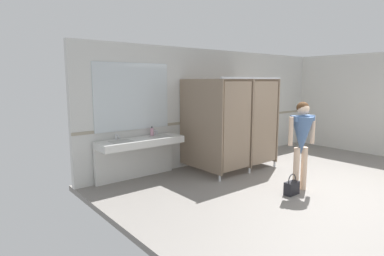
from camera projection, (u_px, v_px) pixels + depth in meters
ground_plane at (340, 193)px, 5.92m from camera, size 7.71×6.90×0.10m
wall_back at (221, 106)px, 8.17m from camera, size 7.71×0.12×2.77m
wall_back_tile_band at (223, 119)px, 8.17m from camera, size 7.71×0.01×0.06m
vanity_counter at (139, 149)px, 6.48m from camera, size 1.78×0.56×0.98m
mirror_panel at (133, 97)px, 6.48m from camera, size 1.68×0.02×1.36m
bathroom_stalls at (236, 122)px, 7.19m from camera, size 1.86×1.39×2.10m
person_standing at (302, 135)px, 5.78m from camera, size 0.56×0.50×1.65m
handbag at (292, 188)px, 5.68m from camera, size 0.29×0.15×0.38m
soap_dispenser at (152, 132)px, 6.72m from camera, size 0.07×0.07×0.20m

